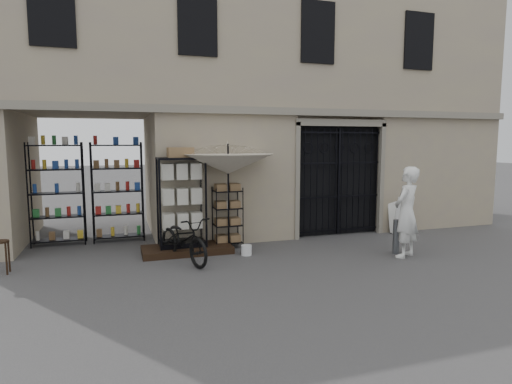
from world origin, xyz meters
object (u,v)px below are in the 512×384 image
object	(u,v)px
display_cabinet	(181,207)
wooden_stool	(1,257)
wire_rack	(228,218)
shopkeeper	(405,257)
bicycle	(184,262)
steel_bollard	(396,237)
white_bucket	(246,250)
easel_sign	(400,214)
market_umbrella	(228,158)

from	to	relation	value
display_cabinet	wooden_stool	distance (m)	3.63
display_cabinet	wire_rack	world-z (taller)	display_cabinet
shopkeeper	bicycle	bearing A→B (deg)	-42.46
wire_rack	steel_bollard	xyz separation A→B (m)	(3.46, -1.73, -0.32)
white_bucket	wooden_stool	world-z (taller)	wooden_stool
white_bucket	steel_bollard	bearing A→B (deg)	-15.89
display_cabinet	shopkeeper	size ratio (longest dim) A/B	1.10
display_cabinet	wire_rack	xyz separation A→B (m)	(1.10, 0.10, -0.35)
wire_rack	steel_bollard	size ratio (longest dim) A/B	1.87
white_bucket	easel_sign	xyz separation A→B (m)	(4.65, 0.84, 0.43)
wire_rack	wooden_stool	size ratio (longest dim) A/B	2.26
wire_rack	shopkeeper	distance (m)	4.09
easel_sign	white_bucket	bearing A→B (deg)	-166.59
wire_rack	white_bucket	bearing A→B (deg)	-95.72
wooden_stool	steel_bollard	bearing A→B (deg)	-7.62
shopkeeper	easel_sign	xyz separation A→B (m)	(1.38, 2.05, 0.54)
market_umbrella	steel_bollard	size ratio (longest dim) A/B	3.81
display_cabinet	easel_sign	xyz separation A→B (m)	(5.96, 0.14, -0.52)
market_umbrella	white_bucket	bearing A→B (deg)	-67.47
display_cabinet	shopkeeper	distance (m)	5.08
bicycle	shopkeeper	size ratio (longest dim) A/B	0.94
market_umbrella	easel_sign	size ratio (longest dim) A/B	2.84
display_cabinet	white_bucket	distance (m)	1.77
bicycle	wooden_stool	bearing A→B (deg)	154.88
steel_bollard	bicycle	bearing A→B (deg)	169.96
market_umbrella	wooden_stool	distance (m)	4.94
display_cabinet	shopkeeper	xyz separation A→B (m)	(4.58, -1.92, -1.05)
white_bucket	market_umbrella	bearing A→B (deg)	112.53
white_bucket	steel_bollard	distance (m)	3.38
display_cabinet	white_bucket	world-z (taller)	display_cabinet
bicycle	wire_rack	bearing A→B (deg)	16.54
market_umbrella	steel_bollard	xyz separation A→B (m)	(3.49, -1.52, -1.74)
white_bucket	wooden_stool	size ratio (longest dim) A/B	0.36
display_cabinet	easel_sign	world-z (taller)	display_cabinet
white_bucket	wooden_stool	xyz separation A→B (m)	(-4.83, 0.16, 0.23)
wire_rack	market_umbrella	world-z (taller)	market_umbrella
bicycle	steel_bollard	world-z (taller)	bicycle
wire_rack	wooden_stool	bearing A→B (deg)	166.73
steel_bollard	shopkeeper	size ratio (longest dim) A/B	0.39
bicycle	steel_bollard	size ratio (longest dim) A/B	2.40
wire_rack	shopkeeper	size ratio (longest dim) A/B	0.73
display_cabinet	steel_bollard	distance (m)	4.89
steel_bollard	easel_sign	world-z (taller)	easel_sign
steel_bollard	display_cabinet	bearing A→B (deg)	160.35
market_umbrella	wooden_stool	size ratio (longest dim) A/B	4.61
wire_rack	shopkeeper	world-z (taller)	wire_rack
wire_rack	white_bucket	distance (m)	1.03
bicycle	steel_bollard	distance (m)	4.74
steel_bollard	easel_sign	bearing A→B (deg)	51.51
market_umbrella	white_bucket	world-z (taller)	market_umbrella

